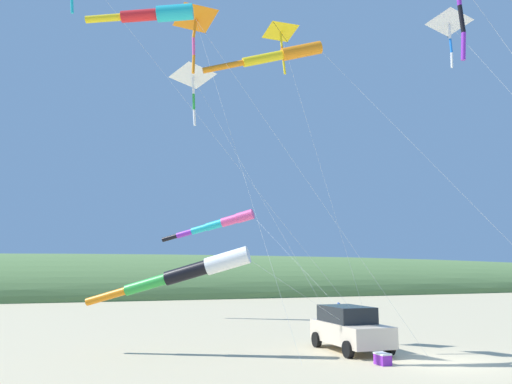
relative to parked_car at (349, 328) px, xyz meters
name	(u,v)px	position (x,y,z in m)	size (l,w,h in m)	color
ground_plane	(446,362)	(3.54, 2.01, -0.95)	(600.00, 600.00, 0.00)	#C6B58C
dune_ridge_grassy	(169,294)	(-51.46, 2.01, -0.95)	(28.00, 240.00, 11.03)	#567A42
parked_car	(349,328)	(0.00, 0.00, 0.00)	(4.38, 2.23, 1.85)	beige
cooler_box	(383,359)	(3.17, -0.54, -0.74)	(0.62, 0.42, 0.42)	purple
person_adult_flyer	(334,319)	(-3.37, 1.12, 0.03)	(0.56, 0.64, 1.81)	#335199
kite_delta_rainbow_low_near	(193,77)	(-4.24, -6.05, 12.02)	(4.67, 7.27, 13.51)	white
kite_windsock_magenta_far_left	(220,224)	(-14.85, -1.50, 5.71)	(13.82, 8.36, 7.64)	#EF4C93
kite_windsock_striped_overhead	(190,272)	(-1.13, -6.75, 2.38)	(4.50, 12.00, 4.37)	white
kite_windsock_long_streamer_right	(281,55)	(1.20, -3.61, 11.29)	(6.73, 13.78, 12.98)	orange
kite_delta_small_distant	(450,25)	(5.45, 1.39, 11.49)	(5.92, 6.70, 12.87)	white
kite_windsock_purple_drifting	(156,14)	(-0.02, -8.64, 12.78)	(4.09, 13.17, 14.18)	#1EB7C6
kite_delta_yellow_midlevel	(281,33)	(-1.12, -2.59, 13.55)	(1.81, 5.64, 14.89)	yellow
kite_delta_white_trailing	(196,20)	(-1.95, -6.50, 13.91)	(5.42, 4.20, 15.39)	orange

